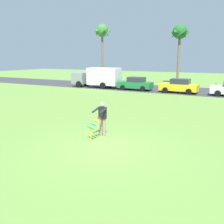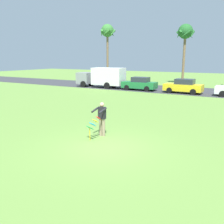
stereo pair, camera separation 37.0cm
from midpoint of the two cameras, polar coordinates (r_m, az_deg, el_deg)
ground_plane at (r=10.94m, az=-0.83°, el=-8.28°), size 120.00×120.00×0.00m
road_strip at (r=30.90m, az=19.98°, el=4.53°), size 120.00×8.00×0.01m
person_kite_flyer at (r=12.24m, az=-1.52°, el=-1.35°), size 0.57×0.68×1.73m
kite_held at (r=11.76m, az=-3.62°, el=-3.03°), size 0.59×0.72×1.10m
parked_truck_grey_van at (r=32.78m, az=-1.80°, el=8.15°), size 6.75×2.23×2.62m
parked_car_green at (r=30.40m, az=6.78°, el=6.53°), size 4.22×1.88×1.60m
parked_car_yellow at (r=28.74m, az=16.64°, el=5.75°), size 4.23×1.90×1.60m
palm_tree_left_near at (r=43.17m, az=-0.81°, el=17.84°), size 2.58×2.71×9.41m
palm_tree_right_near at (r=38.52m, az=16.96°, el=16.95°), size 2.58×2.71×8.66m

